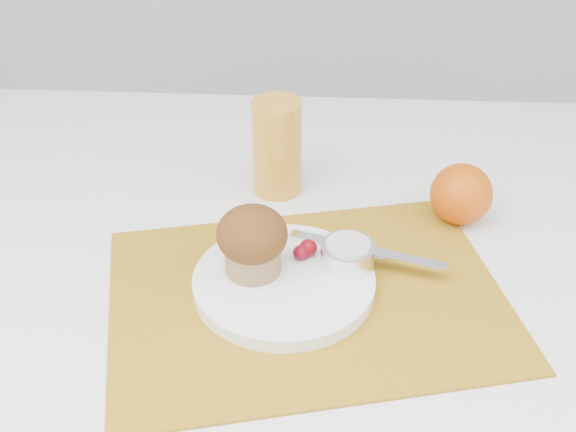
# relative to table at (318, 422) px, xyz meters

# --- Properties ---
(table) EXTENTS (1.20, 0.80, 0.75)m
(table) POSITION_rel_table_xyz_m (0.00, 0.00, 0.00)
(table) COLOR white
(table) RESTS_ON ground
(placemat) EXTENTS (0.51, 0.42, 0.00)m
(placemat) POSITION_rel_table_xyz_m (-0.02, -0.13, 0.38)
(placemat) COLOR #A47316
(placemat) RESTS_ON table
(plate) EXTENTS (0.27, 0.27, 0.02)m
(plate) POSITION_rel_table_xyz_m (-0.04, -0.12, 0.39)
(plate) COLOR white
(plate) RESTS_ON placemat
(ramekin) EXTENTS (0.07, 0.07, 0.03)m
(ramekin) POSITION_rel_table_xyz_m (0.03, -0.09, 0.41)
(ramekin) COLOR silver
(ramekin) RESTS_ON plate
(cream) EXTENTS (0.05, 0.05, 0.01)m
(cream) POSITION_rel_table_xyz_m (0.03, -0.09, 0.42)
(cream) COLOR beige
(cream) RESTS_ON ramekin
(raspberry_near) EXTENTS (0.02, 0.02, 0.02)m
(raspberry_near) POSITION_rel_table_xyz_m (-0.03, -0.09, 0.40)
(raspberry_near) COLOR #550210
(raspberry_near) RESTS_ON plate
(raspberry_far) EXTENTS (0.02, 0.02, 0.02)m
(raspberry_far) POSITION_rel_table_xyz_m (-0.02, -0.08, 0.41)
(raspberry_far) COLOR #560209
(raspberry_far) RESTS_ON plate
(butter_knife) EXTENTS (0.19, 0.07, 0.00)m
(butter_knife) POSITION_rel_table_xyz_m (0.05, -0.07, 0.40)
(butter_knife) COLOR silver
(butter_knife) RESTS_ON plate
(orange) EXTENTS (0.08, 0.08, 0.08)m
(orange) POSITION_rel_table_xyz_m (0.17, 0.03, 0.42)
(orange) COLOR #CD5107
(orange) RESTS_ON table
(juice_glass) EXTENTS (0.08, 0.08, 0.13)m
(juice_glass) POSITION_rel_table_xyz_m (-0.07, 0.10, 0.44)
(juice_glass) COLOR gold
(juice_glass) RESTS_ON table
(muffin) EXTENTS (0.08, 0.08, 0.08)m
(muffin) POSITION_rel_table_xyz_m (-0.08, -0.11, 0.44)
(muffin) COLOR #A17C4E
(muffin) RESTS_ON plate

